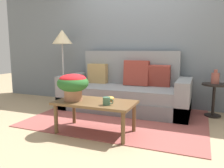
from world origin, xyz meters
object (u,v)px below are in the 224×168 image
(table_vase, at_px, (215,78))
(side_table, at_px, (214,94))
(couch, at_px, (125,92))
(potted_plant, at_px, (73,84))
(floor_lamp, at_px, (62,41))
(coffee_mug, at_px, (107,101))
(coffee_table, at_px, (95,105))
(snack_bowl, at_px, (110,98))

(table_vase, bearing_deg, side_table, -107.72)
(couch, bearing_deg, side_table, 4.24)
(potted_plant, xyz_separation_m, table_vase, (1.75, 1.44, -0.01))
(floor_lamp, relative_size, coffee_mug, 10.90)
(coffee_table, bearing_deg, potted_plant, -170.68)
(potted_plant, bearing_deg, side_table, 39.18)
(table_vase, bearing_deg, couch, -175.20)
(couch, height_order, coffee_table, couch)
(side_table, height_order, table_vase, table_vase)
(floor_lamp, bearing_deg, side_table, 0.61)
(side_table, bearing_deg, table_vase, 72.28)
(side_table, relative_size, floor_lamp, 0.37)
(side_table, relative_size, snack_bowl, 4.75)
(couch, relative_size, table_vase, 9.97)
(floor_lamp, relative_size, potted_plant, 3.60)
(potted_plant, relative_size, snack_bowl, 3.58)
(side_table, bearing_deg, couch, -175.76)
(side_table, relative_size, potted_plant, 1.33)
(couch, distance_m, coffee_table, 1.27)
(table_vase, bearing_deg, coffee_mug, -129.50)
(floor_lamp, relative_size, table_vase, 6.48)
(couch, xyz_separation_m, floor_lamp, (-1.36, 0.08, 0.93))
(coffee_table, bearing_deg, couch, 90.79)
(snack_bowl, bearing_deg, side_table, 44.81)
(floor_lamp, bearing_deg, potted_plant, -52.15)
(couch, relative_size, coffee_mug, 16.79)
(coffee_mug, distance_m, snack_bowl, 0.22)
(floor_lamp, xyz_separation_m, snack_bowl, (1.54, -1.25, -0.79))
(coffee_table, relative_size, coffee_mug, 7.57)
(couch, relative_size, coffee_table, 2.22)
(snack_bowl, bearing_deg, floor_lamp, 141.03)
(coffee_table, bearing_deg, snack_bowl, 30.35)
(couch, xyz_separation_m, potted_plant, (-0.28, -1.32, 0.32))
(couch, height_order, floor_lamp, floor_lamp)
(snack_bowl, distance_m, table_vase, 1.84)
(coffee_table, height_order, floor_lamp, floor_lamp)
(floor_lamp, height_order, table_vase, floor_lamp)
(potted_plant, bearing_deg, snack_bowl, 17.51)
(table_vase, bearing_deg, floor_lamp, -179.09)
(couch, xyz_separation_m, side_table, (1.47, 0.11, 0.05))
(coffee_mug, xyz_separation_m, table_vase, (1.25, 1.51, 0.16))
(side_table, xyz_separation_m, floor_lamp, (-2.83, -0.03, 0.88))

